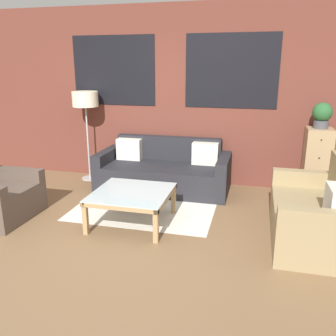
{
  "coord_description": "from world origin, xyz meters",
  "views": [
    {
      "loc": [
        1.38,
        -3.22,
        1.89
      ],
      "look_at": [
        0.25,
        1.26,
        0.55
      ],
      "focal_mm": 38.0,
      "sensor_mm": 36.0,
      "label": 1
    }
  ],
  "objects_px": {
    "settee_vintage": "(316,215)",
    "couch_dark": "(164,172)",
    "drawer_cabinet": "(316,163)",
    "coffee_table": "(132,196)",
    "potted_plant": "(322,114)",
    "floor_lamp": "(85,103)"
  },
  "relations": [
    {
      "from": "drawer_cabinet",
      "to": "coffee_table",
      "type": "bearing_deg",
      "value": -146.02
    },
    {
      "from": "potted_plant",
      "to": "settee_vintage",
      "type": "bearing_deg",
      "value": -97.1
    },
    {
      "from": "settee_vintage",
      "to": "coffee_table",
      "type": "distance_m",
      "value": 2.11
    },
    {
      "from": "couch_dark",
      "to": "drawer_cabinet",
      "type": "height_order",
      "value": "drawer_cabinet"
    },
    {
      "from": "couch_dark",
      "to": "potted_plant",
      "type": "xyz_separation_m",
      "value": [
        2.25,
        0.21,
        0.94
      ]
    },
    {
      "from": "coffee_table",
      "to": "potted_plant",
      "type": "relative_size",
      "value": 2.51
    },
    {
      "from": "floor_lamp",
      "to": "drawer_cabinet",
      "type": "bearing_deg",
      "value": 0.49
    },
    {
      "from": "settee_vintage",
      "to": "coffee_table",
      "type": "relative_size",
      "value": 1.57
    },
    {
      "from": "drawer_cabinet",
      "to": "settee_vintage",
      "type": "bearing_deg",
      "value": -97.1
    },
    {
      "from": "coffee_table",
      "to": "potted_plant",
      "type": "xyz_separation_m",
      "value": [
        2.3,
        1.55,
        0.87
      ]
    },
    {
      "from": "floor_lamp",
      "to": "drawer_cabinet",
      "type": "xyz_separation_m",
      "value": [
        3.62,
        0.03,
        -0.78
      ]
    },
    {
      "from": "coffee_table",
      "to": "drawer_cabinet",
      "type": "height_order",
      "value": "drawer_cabinet"
    },
    {
      "from": "settee_vintage",
      "to": "drawer_cabinet",
      "type": "distance_m",
      "value": 1.53
    },
    {
      "from": "coffee_table",
      "to": "drawer_cabinet",
      "type": "xyz_separation_m",
      "value": [
        2.3,
        1.55,
        0.16
      ]
    },
    {
      "from": "couch_dark",
      "to": "floor_lamp",
      "type": "bearing_deg",
      "value": 172.4
    },
    {
      "from": "couch_dark",
      "to": "coffee_table",
      "type": "distance_m",
      "value": 1.34
    },
    {
      "from": "couch_dark",
      "to": "drawer_cabinet",
      "type": "xyz_separation_m",
      "value": [
        2.25,
        0.21,
        0.23
      ]
    },
    {
      "from": "coffee_table",
      "to": "couch_dark",
      "type": "bearing_deg",
      "value": 87.82
    },
    {
      "from": "settee_vintage",
      "to": "couch_dark",
      "type": "bearing_deg",
      "value": 147.95
    },
    {
      "from": "couch_dark",
      "to": "settee_vintage",
      "type": "relative_size",
      "value": 1.41
    },
    {
      "from": "drawer_cabinet",
      "to": "potted_plant",
      "type": "relative_size",
      "value": 2.81
    },
    {
      "from": "settee_vintage",
      "to": "potted_plant",
      "type": "relative_size",
      "value": 3.94
    }
  ]
}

